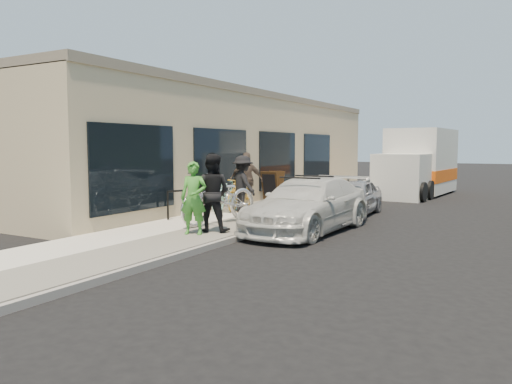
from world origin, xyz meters
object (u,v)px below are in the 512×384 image
at_px(moving_truck, 418,166).
at_px(tandem_bike, 220,198).
at_px(sedan_silver, 353,197).
at_px(man_standing, 212,193).
at_px(cruiser_bike_b, 229,197).
at_px(bystander_b, 246,180).
at_px(sandwich_board, 272,186).
at_px(sedan_white, 308,205).
at_px(cruiser_bike_a, 227,196).
at_px(cruiser_bike_c, 240,194).
at_px(woman_rider, 194,198).
at_px(bystander_a, 243,184).
at_px(bike_rack, 176,202).

relative_size(moving_truck, tandem_bike, 2.37).
height_order(sedan_silver, man_standing, man_standing).
xyz_separation_m(moving_truck, cruiser_bike_b, (-3.87, -9.48, -0.73)).
bearing_deg(bystander_b, sandwich_board, 63.95).
height_order(sandwich_board, sedan_white, sedan_white).
height_order(cruiser_bike_a, cruiser_bike_c, cruiser_bike_c).
bearing_deg(sedan_white, sandwich_board, 129.53).
distance_m(cruiser_bike_a, bystander_b, 1.20).
bearing_deg(sandwich_board, cruiser_bike_a, -83.04).
xyz_separation_m(sedan_silver, tandem_bike, (-2.11, -4.32, 0.25)).
bearing_deg(bystander_b, cruiser_bike_c, -108.72).
height_order(sedan_white, woman_rider, woman_rider).
relative_size(man_standing, cruiser_bike_c, 1.05).
bearing_deg(cruiser_bike_c, sedan_white, -35.50).
bearing_deg(moving_truck, man_standing, -94.63).
xyz_separation_m(cruiser_bike_a, cruiser_bike_b, (-0.28, 0.50, -0.07)).
xyz_separation_m(sedan_white, bystander_a, (-2.75, 1.39, 0.33)).
height_order(man_standing, cruiser_bike_b, man_standing).
distance_m(sedan_silver, cruiser_bike_b, 3.91).
bearing_deg(cruiser_bike_a, sedan_white, -17.84).
bearing_deg(bike_rack, man_standing, -30.22).
distance_m(bike_rack, cruiser_bike_c, 2.56).
relative_size(tandem_bike, bystander_a, 1.49).
distance_m(bike_rack, tandem_bike, 1.53).
distance_m(bike_rack, woman_rider, 2.55).
distance_m(sedan_silver, tandem_bike, 4.81).
xyz_separation_m(cruiser_bike_c, bystander_a, (0.32, -0.35, 0.34)).
distance_m(sandwich_board, woman_rider, 7.23).
distance_m(sandwich_board, bystander_b, 2.26).
height_order(woman_rider, cruiser_bike_c, woman_rider).
relative_size(woman_rider, cruiser_bike_a, 1.04).
bearing_deg(tandem_bike, sedan_white, 34.34).
height_order(man_standing, bystander_a, man_standing).
bearing_deg(sedan_silver, sedan_white, -93.81).
relative_size(cruiser_bike_a, cruiser_bike_c, 0.92).
bearing_deg(woman_rider, bystander_b, 86.78).
bearing_deg(sedan_white, moving_truck, 90.91).
bearing_deg(cruiser_bike_b, sandwich_board, 89.30).
height_order(sedan_silver, tandem_bike, tandem_bike).
bearing_deg(cruiser_bike_a, tandem_bike, -58.63).
distance_m(moving_truck, cruiser_bike_b, 10.27).
distance_m(cruiser_bike_b, cruiser_bike_c, 0.44).
distance_m(cruiser_bike_c, bystander_b, 0.74).
xyz_separation_m(sedan_white, man_standing, (-1.59, -1.93, 0.38)).
distance_m(bystander_a, bystander_b, 1.07).
height_order(bike_rack, sandwich_board, sandwich_board).
distance_m(sedan_white, cruiser_bike_a, 3.43).
bearing_deg(bystander_b, moving_truck, 36.69).
height_order(tandem_bike, cruiser_bike_a, tandem_bike).
bearing_deg(bystander_b, cruiser_bike_b, -145.98).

